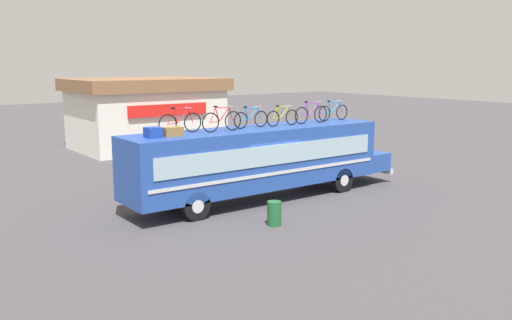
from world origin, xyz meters
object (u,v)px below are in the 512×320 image
object	(u,v)px
rooftop_bicycle_1	(180,122)
rooftop_bicycle_3	(251,119)
rooftop_bicycle_5	(311,114)
rooftop_bicycle_2	(222,121)
luggage_bag_1	(153,132)
luggage_bag_2	(172,132)
rooftop_bicycle_4	(282,117)
rooftop_bicycle_6	(333,112)
bus	(262,158)
trash_bin	(274,213)

from	to	relation	value
rooftop_bicycle_1	rooftop_bicycle_3	distance (m)	3.07
rooftop_bicycle_3	rooftop_bicycle_5	distance (m)	3.04
rooftop_bicycle_2	rooftop_bicycle_5	world-z (taller)	rooftop_bicycle_2
luggage_bag_1	rooftop_bicycle_2	bearing A→B (deg)	0.56
luggage_bag_2	rooftop_bicycle_5	size ratio (longest dim) A/B	0.38
luggage_bag_1	rooftop_bicycle_4	xyz separation A→B (m)	(5.85, 0.10, 0.18)
rooftop_bicycle_1	rooftop_bicycle_5	size ratio (longest dim) A/B	0.97
rooftop_bicycle_6	rooftop_bicycle_5	bearing A→B (deg)	-171.30
rooftop_bicycle_5	bus	bearing A→B (deg)	-179.85
bus	rooftop_bicycle_5	world-z (taller)	rooftop_bicycle_5
rooftop_bicycle_2	luggage_bag_2	bearing A→B (deg)	-177.89
rooftop_bicycle_2	rooftop_bicycle_5	xyz separation A→B (m)	(4.58, 0.09, -0.01)
luggage_bag_1	rooftop_bicycle_6	world-z (taller)	rooftop_bicycle_6
rooftop_bicycle_3	rooftop_bicycle_5	xyz separation A→B (m)	(3.03, -0.18, 0.03)
luggage_bag_1	rooftop_bicycle_3	size ratio (longest dim) A/B	0.32
luggage_bag_1	rooftop_bicycle_3	bearing A→B (deg)	3.86
bus	rooftop_bicycle_3	size ratio (longest dim) A/B	7.68
bus	rooftop_bicycle_1	xyz separation A→B (m)	(-3.47, 0.36, 1.63)
bus	rooftop_bicycle_4	xyz separation A→B (m)	(1.05, -0.01, 1.59)
luggage_bag_1	rooftop_bicycle_6	bearing A→B (deg)	2.24
luggage_bag_2	rooftop_bicycle_1	distance (m)	0.84
rooftop_bicycle_2	rooftop_bicycle_5	distance (m)	4.58
trash_bin	bus	bearing A→B (deg)	59.48
luggage_bag_2	rooftop_bicycle_3	size ratio (longest dim) A/B	0.42
trash_bin	rooftop_bicycle_4	bearing A→B (deg)	47.21
rooftop_bicycle_3	rooftop_bicycle_6	distance (m)	4.57
rooftop_bicycle_1	rooftop_bicycle_4	distance (m)	4.53
bus	rooftop_bicycle_1	world-z (taller)	rooftop_bicycle_1
luggage_bag_1	rooftop_bicycle_4	world-z (taller)	rooftop_bicycle_4
luggage_bag_2	rooftop_bicycle_5	xyz separation A→B (m)	(6.71, 0.17, 0.24)
rooftop_bicycle_4	luggage_bag_1	bearing A→B (deg)	-179.04
rooftop_bicycle_3	rooftop_bicycle_1	bearing A→B (deg)	176.75
rooftop_bicycle_4	bus	bearing A→B (deg)	179.42
rooftop_bicycle_2	rooftop_bicycle_3	world-z (taller)	rooftop_bicycle_2
luggage_bag_2	rooftop_bicycle_3	distance (m)	3.70
luggage_bag_1	trash_bin	xyz separation A→B (m)	(2.95, -3.03, -2.70)
rooftop_bicycle_1	trash_bin	bearing A→B (deg)	-65.17
rooftop_bicycle_6	luggage_bag_1	bearing A→B (deg)	-177.76
bus	rooftop_bicycle_1	size ratio (longest dim) A/B	7.11
luggage_bag_1	trash_bin	bearing A→B (deg)	-45.74
rooftop_bicycle_1	rooftop_bicycle_4	world-z (taller)	rooftop_bicycle_1
luggage_bag_1	rooftop_bicycle_1	world-z (taller)	rooftop_bicycle_1
luggage_bag_1	rooftop_bicycle_3	xyz separation A→B (m)	(4.40, 0.30, 0.18)
luggage_bag_1	rooftop_bicycle_2	world-z (taller)	rooftop_bicycle_2
rooftop_bicycle_6	bus	bearing A→B (deg)	-176.67
luggage_bag_2	rooftop_bicycle_2	world-z (taller)	rooftop_bicycle_2
luggage_bag_1	rooftop_bicycle_1	distance (m)	1.43
rooftop_bicycle_2	luggage_bag_1	bearing A→B (deg)	-179.44
rooftop_bicycle_2	bus	bearing A→B (deg)	2.39
rooftop_bicycle_4	rooftop_bicycle_1	bearing A→B (deg)	175.29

